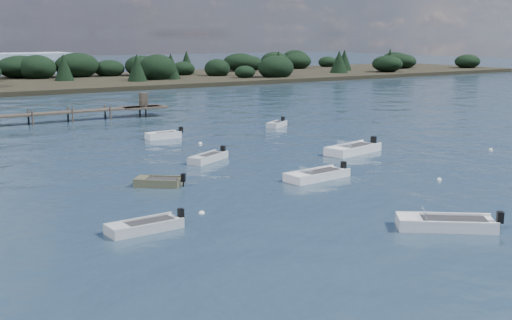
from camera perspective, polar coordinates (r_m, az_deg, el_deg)
ground at (r=86.23m, az=-15.54°, el=4.47°), size 400.00×400.00×0.00m
dinghy_mid_white_a at (r=42.53m, az=5.43°, el=-1.48°), size 4.96×2.11×1.15m
dinghy_extra_b at (r=40.89m, az=-8.68°, el=-2.08°), size 3.11×2.94×1.05m
dinghy_mid_white_b at (r=52.10m, az=8.60°, el=0.82°), size 5.67×2.96×1.38m
tender_far_grey_b at (r=66.17m, az=1.85°, el=3.10°), size 3.13×2.46×1.10m
dinghy_near_olive at (r=32.98m, az=16.47°, el=-5.60°), size 4.76×4.26×1.23m
dinghy_mid_grey at (r=31.78m, az=-9.90°, el=-5.98°), size 4.01×1.56×1.01m
tender_far_white at (r=59.33m, az=-8.24°, el=2.07°), size 3.52×1.28×1.21m
dinghy_extra_a at (r=48.40m, az=-4.28°, el=0.09°), size 4.07×2.91×1.07m
buoy_b at (r=43.70m, az=15.98°, el=-1.72°), size 0.32×0.32×0.32m
buoy_c at (r=34.40m, az=-4.86°, el=-4.76°), size 0.32×0.32×0.32m
buoy_d at (r=56.31m, az=20.15°, el=0.84°), size 0.32×0.32×0.32m
buoy_e at (r=56.16m, az=-4.98°, el=1.46°), size 0.32×0.32×0.32m
buoy_extra_a at (r=51.64m, az=6.48°, el=0.58°), size 0.32×0.32×0.32m
buoy_extra_b at (r=53.54m, az=8.41°, el=0.90°), size 0.32×0.32×0.32m
far_headland at (r=132.11m, az=-10.51°, el=7.72°), size 190.00×40.00×5.80m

